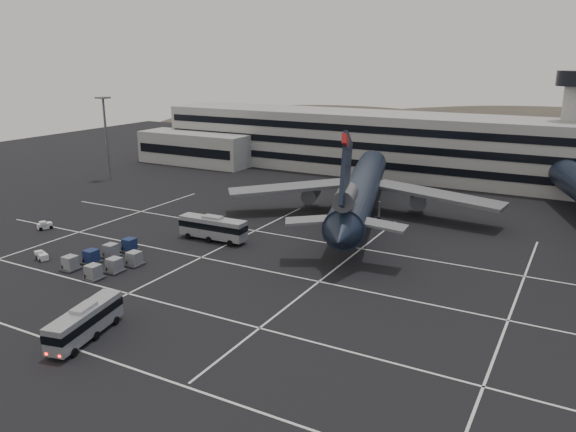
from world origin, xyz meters
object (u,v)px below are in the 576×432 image
at_px(bus_near, 85,321).
at_px(uld_cluster, 107,259).
at_px(tug_a, 44,225).
at_px(trijet_main, 361,190).
at_px(bus_far, 213,227).

relative_size(bus_near, uld_cluster, 0.80).
bearing_deg(tug_a, trijet_main, 58.99).
bearing_deg(bus_far, tug_a, 105.36).
bearing_deg(uld_cluster, bus_near, -49.46).
xyz_separation_m(trijet_main, bus_near, (-8.12, -51.91, -3.36)).
height_order(trijet_main, tug_a, trijet_main).
relative_size(bus_near, tug_a, 4.05).
relative_size(bus_far, uld_cluster, 0.87).
height_order(bus_far, tug_a, bus_far).
height_order(trijet_main, bus_far, trijet_main).
relative_size(trijet_main, uld_cluster, 4.54).
bearing_deg(tug_a, bus_far, 41.34).
bearing_deg(tug_a, bus_near, -9.00).
bearing_deg(trijet_main, uld_cluster, -136.48).
bearing_deg(bus_far, trijet_main, -37.64).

